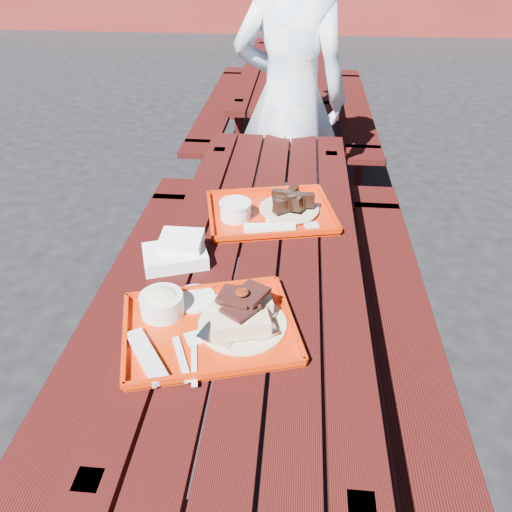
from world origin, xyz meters
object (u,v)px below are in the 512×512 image
at_px(person, 290,100).
at_px(near_tray, 208,317).
at_px(far_tray, 269,211).
at_px(picnic_table_near, 259,289).
at_px(picnic_table_far, 287,90).

bearing_deg(person, near_tray, 91.55).
height_order(far_tray, person, person).
bearing_deg(picnic_table_near, near_tray, -104.89).
bearing_deg(picnic_table_far, near_tray, -92.08).
distance_m(near_tray, far_tray, 0.70).
bearing_deg(near_tray, picnic_table_near, 75.11).
xyz_separation_m(picnic_table_far, near_tray, (-0.12, -3.24, 0.23)).
xyz_separation_m(picnic_table_near, picnic_table_far, (0.00, 2.80, 0.00)).
xyz_separation_m(far_tray, person, (0.04, 1.09, 0.13)).
distance_m(far_tray, person, 1.10).
bearing_deg(far_tray, picnic_table_far, 90.35).
relative_size(near_tray, far_tray, 1.01).
xyz_separation_m(picnic_table_far, person, (0.06, -1.46, 0.35)).
xyz_separation_m(near_tray, far_tray, (0.13, 0.69, -0.01)).
relative_size(picnic_table_far, person, 1.32).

